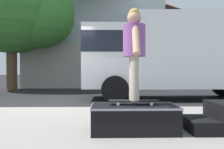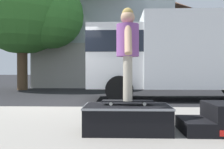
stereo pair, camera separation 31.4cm
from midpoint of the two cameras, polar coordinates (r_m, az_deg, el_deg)
The scene contains 8 objects.
ground_plane at distance 6.96m, azimuth -13.39°, elevation -7.85°, with size 140.00×140.00×0.00m, color black.
skate_box at distance 3.68m, azimuth 6.13°, elevation -10.23°, with size 1.29×0.73×0.40m.
kicker_ramp at distance 3.99m, azimuth 25.19°, elevation -9.89°, with size 0.81×0.73×0.44m.
skateboard at distance 3.68m, azimuth 6.22°, elevation -6.37°, with size 0.79×0.23×0.07m.
skater_kid at distance 3.67m, azimuth 6.24°, elevation 6.80°, with size 0.34×0.73×1.41m.
box_truck at distance 9.20m, azimuth 17.47°, elevation 4.84°, with size 6.91×2.63×3.05m.
street_tree_main at distance 14.62m, azimuth -18.85°, elevation 15.38°, with size 6.35×5.77×7.80m.
house_behind at distance 19.03m, azimuth -0.81°, elevation 10.41°, with size 9.54×8.23×8.40m.
Camera 2 is at (1.97, -6.64, 1.03)m, focal length 38.21 mm.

